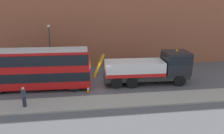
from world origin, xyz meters
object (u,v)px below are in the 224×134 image
pedestrian_onlooker (24,97)px  street_lamp (50,44)px  recovery_tow_truck (151,68)px  traffic_cone_near_bus (88,89)px  double_decker_bus (34,68)px

pedestrian_onlooker → street_lamp: street_lamp is taller
recovery_tow_truck → traffic_cone_near_bus: bearing=-164.1°
street_lamp → pedestrian_onlooker: bearing=-96.1°
pedestrian_onlooker → street_lamp: size_ratio=0.29×
double_decker_bus → street_lamp: street_lamp is taller
recovery_tow_truck → street_lamp: bearing=153.1°
recovery_tow_truck → double_decker_bus: size_ratio=0.92×
recovery_tow_truck → double_decker_bus: (-11.91, 0.02, 0.47)m
pedestrian_onlooker → street_lamp: (1.12, 10.43, 2.49)m
recovery_tow_truck → street_lamp: street_lamp is taller
recovery_tow_truck → double_decker_bus: 11.92m
double_decker_bus → street_lamp: 6.25m
recovery_tow_truck → traffic_cone_near_bus: (-6.73, -1.67, -1.42)m
street_lamp → double_decker_bus: bearing=-98.8°
recovery_tow_truck → pedestrian_onlooker: 12.87m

